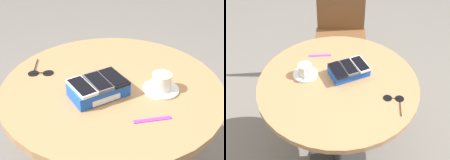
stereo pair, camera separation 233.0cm
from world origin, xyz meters
The scene contains 9 objects.
round_table centered at (0.00, 0.00, 0.60)m, with size 0.88×0.88×0.72m.
phone_box centered at (-0.09, -0.02, 0.75)m, with size 0.23×0.17×0.05m.
phone_white centered at (-0.15, 0.01, 0.78)m, with size 0.09×0.15×0.01m.
phone_gray centered at (-0.09, -0.01, 0.78)m, with size 0.10×0.15×0.01m.
phone_black centered at (-0.02, -0.03, 0.78)m, with size 0.10×0.15×0.01m.
saucer centered at (0.10, -0.16, 0.73)m, with size 0.14×0.14×0.01m, color silver.
coffee_cup centered at (0.10, -0.16, 0.77)m, with size 0.08×0.09×0.06m.
lanyard_strap centered at (-0.06, -0.25, 0.73)m, with size 0.13×0.02×0.00m, color purple.
sunglasses centered at (-0.15, 0.28, 0.73)m, with size 0.11×0.15×0.01m.
Camera 1 is at (-0.75, -0.73, 1.40)m, focal length 50.00 mm.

